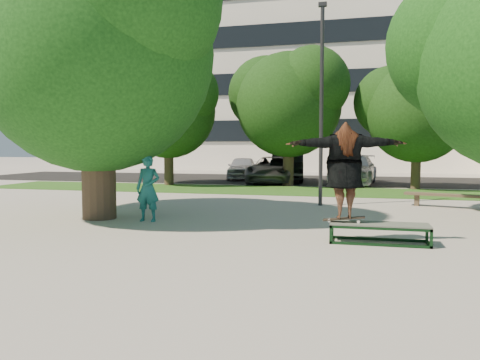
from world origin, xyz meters
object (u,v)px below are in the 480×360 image
(car_grey, at_px, (273,170))
(car_silver_b, at_px, (353,169))
(bench, at_px, (452,196))
(car_silver_a, at_px, (242,168))
(grind_box, at_px, (379,233))
(car_dark, at_px, (288,167))
(tree_left, at_px, (95,41))
(bystander, at_px, (148,188))
(lamppost, at_px, (321,102))

(car_grey, distance_m, car_silver_b, 3.93)
(bench, distance_m, car_silver_a, 13.65)
(grind_box, distance_m, car_dark, 15.64)
(tree_left, xyz_separation_m, grind_box, (6.79, -1.55, -4.23))
(car_grey, bearing_deg, car_silver_b, 1.40)
(tree_left, relative_size, bystander, 4.43)
(tree_left, relative_size, car_dark, 1.55)
(lamppost, height_order, car_silver_a, lamppost)
(lamppost, bearing_deg, bystander, -132.72)
(car_silver_a, relative_size, car_silver_b, 0.76)
(tree_left, xyz_separation_m, car_silver_b, (6.21, 12.65, -3.71))
(car_silver_a, height_order, car_silver_b, car_silver_b)
(bystander, distance_m, car_silver_a, 14.87)
(car_silver_a, distance_m, car_silver_b, 6.31)
(tree_left, bearing_deg, car_dark, 78.01)
(bench, bearing_deg, car_silver_b, 125.84)
(car_silver_b, bearing_deg, car_silver_a, 167.72)
(grind_box, xyz_separation_m, car_grey, (-4.50, 13.96, 0.47))
(car_dark, relative_size, car_grey, 0.98)
(bystander, distance_m, car_grey, 12.65)
(tree_left, xyz_separation_m, car_grey, (2.29, 12.41, -3.77))
(lamppost, distance_m, bench, 4.75)
(tree_left, distance_m, car_grey, 13.17)
(car_silver_a, distance_m, car_dark, 2.86)
(tree_left, bearing_deg, car_silver_a, 89.18)
(bystander, xyz_separation_m, car_grey, (0.81, 12.62, -0.15))
(lamppost, bearing_deg, tree_left, -143.58)
(car_silver_a, height_order, car_dark, car_dark)
(bench, distance_m, car_dark, 11.22)
(car_silver_a, bearing_deg, bystander, -93.98)
(tree_left, xyz_separation_m, lamppost, (5.29, 3.91, -1.27))
(lamppost, xyz_separation_m, bench, (3.82, 0.34, -2.81))
(car_silver_a, bearing_deg, lamppost, -73.47)
(tree_left, bearing_deg, car_silver_b, 63.85)
(car_grey, bearing_deg, lamppost, -72.75)
(tree_left, height_order, bench, tree_left)
(grind_box, relative_size, car_grey, 0.38)
(lamppost, height_order, grind_box, lamppost)
(car_silver_a, distance_m, car_grey, 3.02)
(car_silver_a, bearing_deg, car_dark, -29.74)
(car_dark, bearing_deg, lamppost, -82.94)
(lamppost, xyz_separation_m, car_dark, (-2.41, 9.67, -2.39))
(bench, height_order, car_dark, car_dark)
(tree_left, bearing_deg, bench, 25.00)
(lamppost, distance_m, grind_box, 6.39)
(tree_left, distance_m, bench, 10.84)
(car_grey, bearing_deg, tree_left, -102.66)
(car_silver_a, xyz_separation_m, car_dark, (2.67, -1.02, 0.12))
(car_dark, height_order, car_grey, car_dark)
(tree_left, xyz_separation_m, car_dark, (2.88, 13.58, -3.66))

